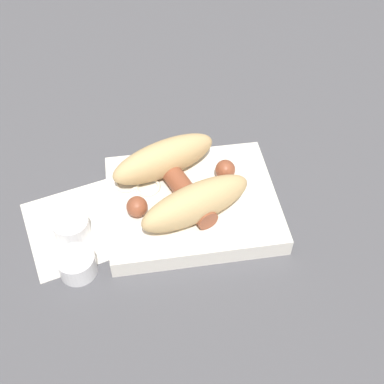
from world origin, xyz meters
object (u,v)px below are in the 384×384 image
Objects in this scene: food_tray at (192,203)px; condiment_cup_far at (77,265)px; sausage at (183,188)px; condiment_cup_near at (72,229)px; bread_roll at (180,180)px.

condiment_cup_far is (-0.16, -0.08, -0.00)m from food_tray.
condiment_cup_far is at bearing -149.56° from sausage.
sausage is at bearing 9.90° from condiment_cup_near.
condiment_cup_far is (0.01, -0.06, 0.00)m from condiment_cup_near.
sausage is 0.18m from condiment_cup_far.
bread_roll is 0.01m from sausage.
sausage is 3.27× the size of condiment_cup_far.
sausage is at bearing 30.44° from condiment_cup_far.
food_tray is at bearing -31.02° from bread_roll.
food_tray is at bearing 26.79° from condiment_cup_far.
condiment_cup_near is (-0.17, -0.02, -0.00)m from food_tray.
sausage reaches higher than condiment_cup_far.
condiment_cup_far is (-0.15, -0.09, -0.04)m from bread_roll.
sausage is (-0.01, 0.01, 0.03)m from food_tray.
food_tray is 0.17m from condiment_cup_near.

